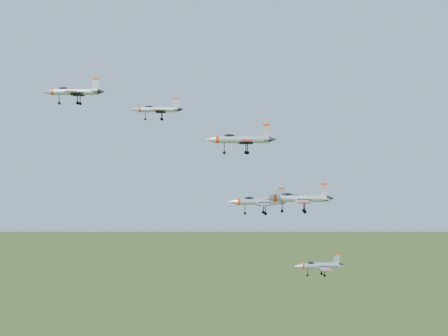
{
  "coord_description": "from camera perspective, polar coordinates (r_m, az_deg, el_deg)",
  "views": [
    {
      "loc": [
        -6.94,
        -121.79,
        147.57
      ],
      "look_at": [
        3.75,
        -0.65,
        142.05
      ],
      "focal_mm": 50.0,
      "sensor_mm": 36.0,
      "label": 1
    }
  ],
  "objects": [
    {
      "name": "jet_left_high",
      "position": [
        124.76,
        -6.17,
        5.36
      ],
      "size": [
        10.57,
        8.75,
        2.82
      ],
      "rotation": [
        0.0,
        0.0,
        -0.08
      ],
      "color": "#A3A7AF"
    },
    {
      "name": "jet_left_low",
      "position": [
        129.2,
        3.18,
        -3.05
      ],
      "size": [
        13.24,
        10.91,
        3.54
      ],
      "rotation": [
        0.0,
        0.0,
        0.04
      ],
      "color": "#A3A7AF"
    },
    {
      "name": "jet_lead",
      "position": [
        134.97,
        -13.66,
        6.81
      ],
      "size": [
        13.24,
        10.98,
        3.54
      ],
      "rotation": [
        0.0,
        0.0,
        -0.09
      ],
      "color": "#A3A7AF"
    },
    {
      "name": "jet_right_high",
      "position": [
        104.44,
        1.46,
        2.65
      ],
      "size": [
        12.11,
        9.93,
        3.25
      ],
      "rotation": [
        0.0,
        0.0,
        -0.0
      ],
      "color": "#A3A7AF"
    },
    {
      "name": "jet_right_low",
      "position": [
        117.48,
        6.75,
        -2.74
      ],
      "size": [
        13.37,
        11.14,
        3.57
      ],
      "rotation": [
        0.0,
        0.0,
        -0.13
      ],
      "color": "#A3A7AF"
    },
    {
      "name": "jet_trail",
      "position": [
        129.91,
        8.63,
        -8.78
      ],
      "size": [
        10.62,
        8.8,
        2.84
      ],
      "rotation": [
        0.0,
        0.0,
        0.08
      ],
      "color": "#A3A7AF"
    }
  ]
}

